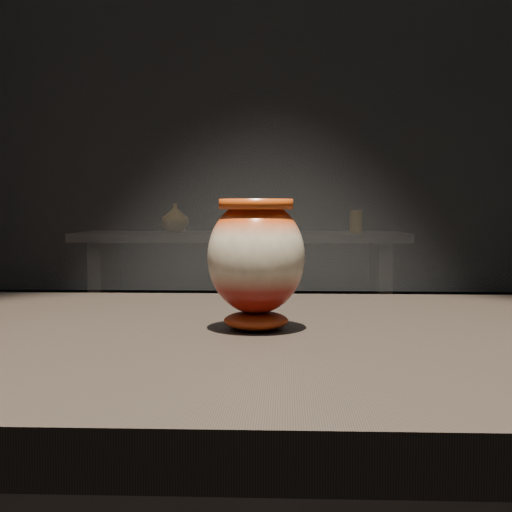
% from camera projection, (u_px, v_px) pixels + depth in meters
% --- Properties ---
extents(main_vase, '(0.16, 0.16, 0.17)m').
position_uv_depth(main_vase, '(256.00, 258.00, 0.92)').
color(main_vase, maroon).
rests_on(main_vase, display_plinth).
extents(back_shelf, '(2.00, 0.60, 0.90)m').
position_uv_depth(back_shelf, '(241.00, 275.00, 4.38)').
color(back_shelf, black).
rests_on(back_shelf, ground).
extents(back_vase_left, '(0.23, 0.23, 0.18)m').
position_uv_depth(back_vase_left, '(175.00, 218.00, 4.38)').
color(back_vase_left, '#875B13').
rests_on(back_vase_left, back_shelf).
extents(back_vase_mid, '(0.28, 0.28, 0.21)m').
position_uv_depth(back_vase_mid, '(274.00, 216.00, 4.30)').
color(back_vase_mid, maroon).
rests_on(back_vase_mid, back_shelf).
extents(back_vase_right, '(0.08, 0.08, 0.14)m').
position_uv_depth(back_vase_right, '(356.00, 222.00, 4.28)').
color(back_vase_right, '#875B13').
rests_on(back_vase_right, back_shelf).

